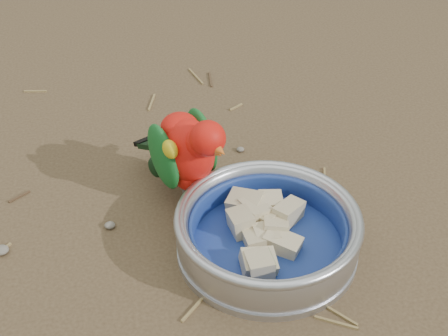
{
  "coord_description": "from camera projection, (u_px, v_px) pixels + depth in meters",
  "views": [
    {
      "loc": [
        -0.04,
        -0.61,
        0.57
      ],
      "look_at": [
        0.07,
        0.03,
        0.08
      ],
      "focal_mm": 50.0,
      "sensor_mm": 36.0,
      "label": 1
    }
  ],
  "objects": [
    {
      "name": "bowl_wall",
      "position": [
        268.0,
        229.0,
        0.78
      ],
      "size": [
        0.23,
        0.23,
        0.04
      ],
      "primitive_type": null,
      "color": "#B2B2BA",
      "rests_on": "food_bowl"
    },
    {
      "name": "ground_debris",
      "position": [
        198.0,
        196.0,
        0.88
      ],
      "size": [
        0.9,
        0.8,
        0.01
      ],
      "primitive_type": null,
      "color": "olive",
      "rests_on": "ground"
    },
    {
      "name": "fruit_wedges",
      "position": [
        268.0,
        233.0,
        0.78
      ],
      "size": [
        0.14,
        0.14,
        0.03
      ],
      "primitive_type": null,
      "color": "tan",
      "rests_on": "food_bowl"
    },
    {
      "name": "food_bowl",
      "position": [
        267.0,
        246.0,
        0.8
      ],
      "size": [
        0.23,
        0.23,
        0.02
      ],
      "primitive_type": "cylinder",
      "color": "#B2B2BA",
      "rests_on": "ground"
    },
    {
      "name": "ground",
      "position": [
        174.0,
        234.0,
        0.83
      ],
      "size": [
        60.0,
        60.0,
        0.0
      ],
      "primitive_type": "plane",
      "color": "brown"
    },
    {
      "name": "lory_parrot",
      "position": [
        188.0,
        158.0,
        0.84
      ],
      "size": [
        0.16,
        0.2,
        0.15
      ],
      "primitive_type": null,
      "rotation": [
        0.0,
        0.0,
        -2.64
      ],
      "color": "red",
      "rests_on": "ground"
    }
  ]
}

